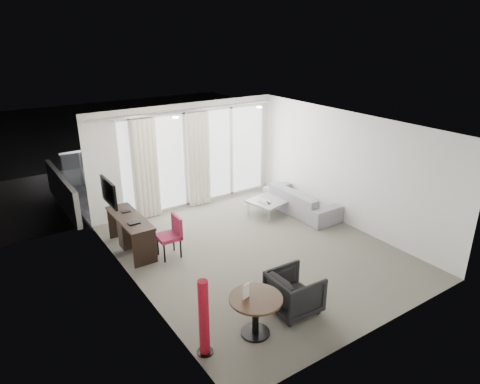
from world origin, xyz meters
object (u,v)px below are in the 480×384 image
desk_chair (169,237)px  rattan_chair_b (223,157)px  red_lamp (204,318)px  desk (131,234)px  round_table (256,316)px  sofa (301,200)px  tub_armchair (294,292)px  coffee_table (267,207)px  rattan_chair_a (214,172)px

desk_chair → rattan_chair_b: bearing=48.8°
red_lamp → desk_chair: bearing=74.9°
desk → round_table: (0.60, -3.51, -0.05)m
sofa → rattan_chair_b: bearing=-1.7°
desk → rattan_chair_b: size_ratio=1.77×
desk → desk_chair: desk_chair is taller
round_table → tub_armchair: size_ratio=1.05×
round_table → tub_armchair: (0.85, 0.11, 0.03)m
desk → red_lamp: red_lamp is taller
desk → coffee_table: desk is taller
desk_chair → rattan_chair_a: bearing=48.7°
red_lamp → rattan_chair_b: size_ratio=1.33×
desk_chair → rattan_chair_a: size_ratio=1.01×
coffee_table → desk: bearing=177.8°
sofa → rattan_chair_a: bearing=16.5°
round_table → rattan_chair_b: rattan_chair_b is taller
desk → rattan_chair_a: bearing=34.9°
desk → rattan_chair_b: 5.43m
sofa → desk: bearing=83.6°
desk → tub_armchair: size_ratio=2.08×
desk → sofa: desk is taller
round_table → red_lamp: 0.87m
desk_chair → coffee_table: size_ratio=1.04×
desk → tub_armchair: bearing=-67.0°
desk_chair → sofa: desk_chair is taller
tub_armchair → rattan_chair_b: bearing=-20.8°
red_lamp → coffee_table: red_lamp is taller
red_lamp → sofa: 5.32m
sofa → red_lamp: bearing=124.1°
desk → tub_armchair: desk is taller
red_lamp → coffee_table: bearing=42.4°
tub_armchair → sofa: (2.73, 2.93, -0.04)m
rattan_chair_b → rattan_chair_a: bearing=-115.6°
desk → coffee_table: bearing=-2.2°
sofa → rattan_chair_b: 3.82m
coffee_table → sofa: (0.78, -0.34, 0.12)m
red_lamp → rattan_chair_b: bearing=56.4°
desk_chair → red_lamp: size_ratio=0.72×
red_lamp → round_table: bearing=-4.7°
rattan_chair_b → tub_armchair: bearing=-95.6°
rattan_chair_a → rattan_chair_b: 1.38m
desk → red_lamp: size_ratio=1.33×
round_table → rattan_chair_b: 7.78m
tub_armchair → coffee_table: size_ratio=0.93×
tub_armchair → rattan_chair_a: (1.90, 5.73, 0.07)m
desk_chair → round_table: 2.84m
sofa → coffee_table: bearing=66.5°
tub_armchair → sofa: size_ratio=0.36×
red_lamp → tub_armchair: size_ratio=1.57×
rattan_chair_a → coffee_table: bearing=-102.0°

